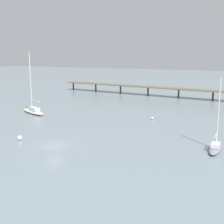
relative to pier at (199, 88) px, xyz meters
The scene contains 6 objects.
ground_plane 52.99m from the pier, 101.35° to the right, with size 400.00×400.00×0.00m, color gray.
pier is the anchor object (origin of this frame).
sailboat_cream 45.33m from the pier, 128.43° to the right, with size 8.40×4.89×12.77m.
sailboat_gray 45.21m from the pier, 77.08° to the right, with size 1.46×6.29×9.62m.
mooring_buoy_inner 30.28m from the pier, 96.45° to the right, with size 0.56×0.56×0.56m, color silver.
mooring_buoy_far 54.57m from the pier, 107.71° to the right, with size 0.72×0.72×0.72m, color silver.
Camera 1 is at (24.62, -31.97, 12.63)m, focal length 47.49 mm.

